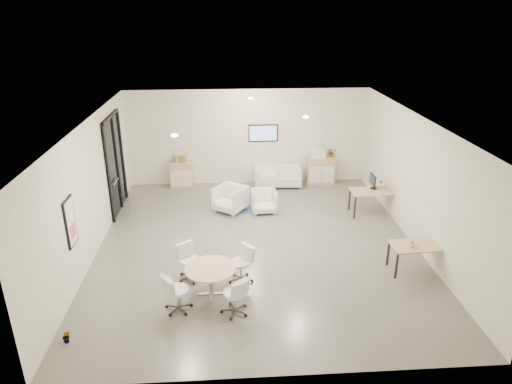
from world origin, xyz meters
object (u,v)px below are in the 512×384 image
object	(u,v)px
loveseat	(278,177)
sideboard_right	(320,170)
armchair_left	(230,198)
desk_front	(420,247)
armchair_right	(264,200)
desk_rear	(375,193)
sideboard_left	(181,174)
round_table	(211,271)

from	to	relation	value
loveseat	sideboard_right	bearing A→B (deg)	9.63
armchair_left	desk_front	size ratio (longest dim) A/B	0.63
armchair_right	desk_rear	xyz separation A→B (m)	(3.19, -0.35, 0.28)
sideboard_left	armchair_left	bearing A→B (deg)	-52.89
armchair_right	desk_rear	world-z (taller)	armchair_right
armchair_right	round_table	size ratio (longest dim) A/B	0.69
loveseat	armchair_left	distance (m)	2.55
sideboard_left	armchair_right	xyz separation A→B (m)	(2.60, -2.25, -0.06)
sideboard_right	round_table	size ratio (longest dim) A/B	0.89
sideboard_right	loveseat	xyz separation A→B (m)	(-1.47, -0.14, -0.16)
armchair_right	round_table	bearing A→B (deg)	-111.67
loveseat	armchair_right	size ratio (longest dim) A/B	2.18
sideboard_left	armchair_left	xyz separation A→B (m)	(1.61, -2.12, -0.00)
armchair_right	desk_front	size ratio (longest dim) A/B	0.55
sideboard_left	loveseat	size ratio (longest dim) A/B	0.54
loveseat	sideboard_left	bearing A→B (deg)	-178.57
sideboard_left	desk_rear	size ratio (longest dim) A/B	0.61
desk_front	round_table	world-z (taller)	desk_front
sideboard_right	round_table	distance (m)	7.29
desk_rear	loveseat	bearing A→B (deg)	134.81
armchair_left	round_table	xyz separation A→B (m)	(-0.47, -4.26, 0.14)
sideboard_right	desk_rear	world-z (taller)	sideboard_right
armchair_right	desk_rear	bearing A→B (deg)	-8.49
sideboard_left	desk_front	bearing A→B (deg)	-44.58
sideboard_left	armchair_left	world-z (taller)	sideboard_left
sideboard_right	armchair_left	xyz separation A→B (m)	(-3.11, -2.09, -0.05)
sideboard_right	desk_rear	xyz separation A→B (m)	(1.07, -2.58, 0.18)
armchair_left	loveseat	bearing A→B (deg)	86.03
armchair_left	armchair_right	size ratio (longest dim) A/B	1.15
desk_rear	round_table	distance (m)	5.99
sideboard_right	armchair_right	size ratio (longest dim) A/B	1.29
loveseat	desk_rear	world-z (taller)	desk_rear
sideboard_right	sideboard_left	bearing A→B (deg)	179.63
round_table	loveseat	bearing A→B (deg)	71.25
sideboard_right	round_table	bearing A→B (deg)	-119.42
sideboard_left	armchair_right	distance (m)	3.44
loveseat	round_table	distance (m)	6.57
loveseat	desk_front	bearing A→B (deg)	-60.75
armchair_right	desk_rear	size ratio (longest dim) A/B	0.52
sideboard_left	armchair_right	size ratio (longest dim) A/B	1.17
sideboard_right	armchair_right	world-z (taller)	sideboard_right
loveseat	armchair_left	size ratio (longest dim) A/B	1.89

